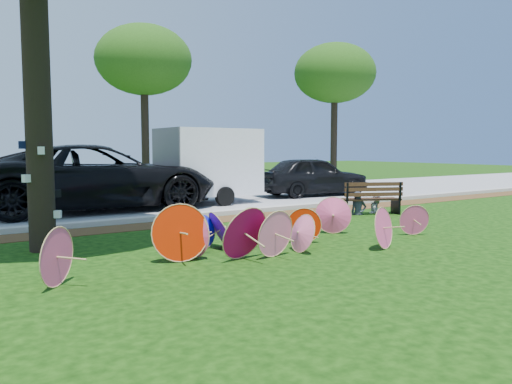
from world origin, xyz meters
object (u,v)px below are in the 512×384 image
black_van (98,178)px  person_left (359,192)px  parasol_pile (257,230)px  park_bench (369,198)px  person_right (377,194)px  cargo_trailer (209,162)px  dark_pickup (313,176)px

black_van → person_left: (5.47, -4.77, -0.32)m
black_van → parasol_pile: bearing=-172.8°
park_bench → person_right: (0.35, 0.05, 0.08)m
cargo_trailer → person_left: cargo_trailer is taller
dark_pickup → park_bench: dark_pickup is taller
parasol_pile → dark_pickup: bearing=44.7°
parasol_pile → cargo_trailer: cargo_trailer is taller
parasol_pile → dark_pickup: (7.29, 7.22, 0.34)m
dark_pickup → person_right: dark_pickup is taller
cargo_trailer → park_bench: bearing=-64.9°
dark_pickup → person_left: bearing=159.9°
parasol_pile → black_van: (-0.59, 7.24, 0.54)m
parasol_pile → dark_pickup: 10.27m
cargo_trailer → person_left: bearing=-68.2°
park_bench → person_right: bearing=31.5°
person_right → black_van: bearing=133.9°
black_van → dark_pickup: bearing=-87.5°
cargo_trailer → person_left: (2.00, -4.61, -0.73)m
parasol_pile → person_right: bearing=23.8°
parasol_pile → person_left: (4.89, 2.47, 0.22)m
dark_pickup → park_bench: (-2.05, -4.81, -0.30)m
park_bench → cargo_trailer: bearing=140.2°
black_van → park_bench: size_ratio=4.05×
black_van → person_right: black_van is taller
park_bench → person_left: (-0.35, 0.05, 0.17)m
cargo_trailer → park_bench: (2.35, -4.66, -0.91)m
parasol_pile → person_right: person_right is taller
person_left → person_right: 0.71m
dark_pickup → person_left: dark_pickup is taller
parasol_pile → dark_pickup: dark_pickup is taller
cargo_trailer → person_right: size_ratio=2.90×
cargo_trailer → park_bench: size_ratio=1.79×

